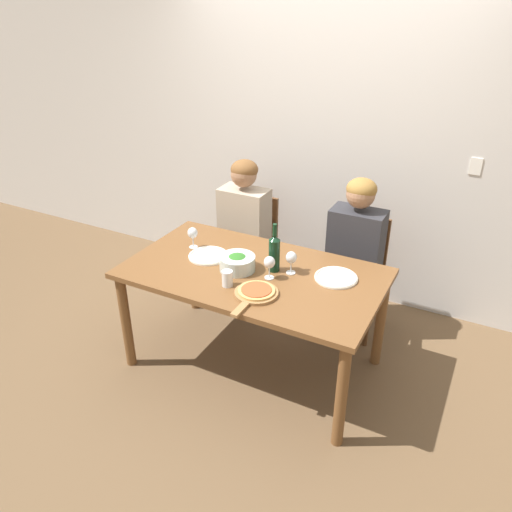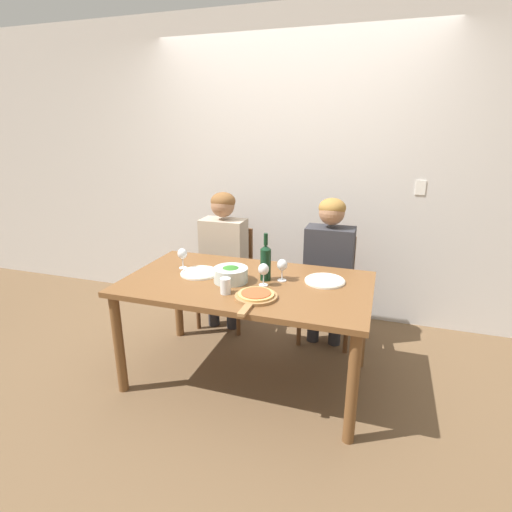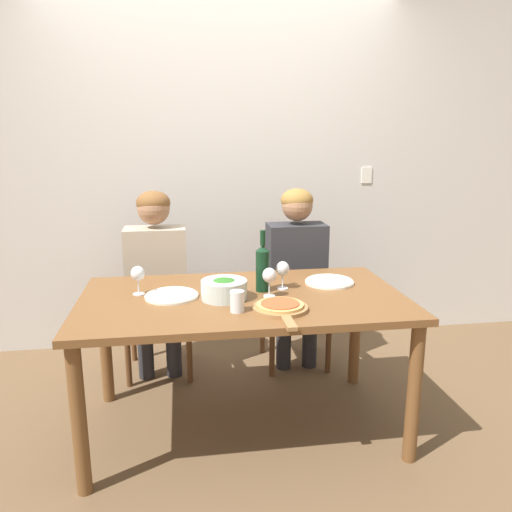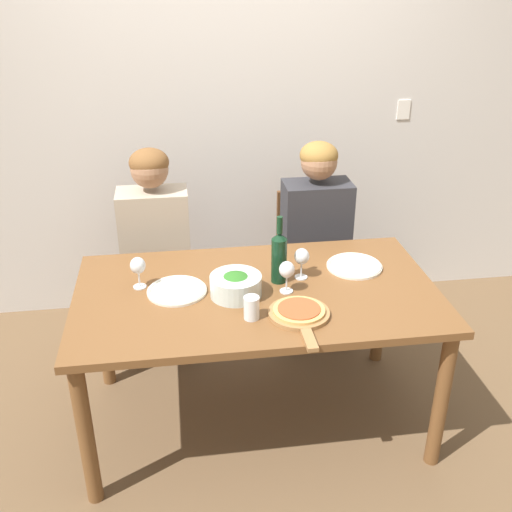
% 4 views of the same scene
% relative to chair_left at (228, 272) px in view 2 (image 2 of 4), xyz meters
% --- Properties ---
extents(ground_plane, '(40.00, 40.00, 0.00)m').
position_rel_chair_left_xyz_m(ground_plane, '(0.46, -0.82, -0.47)').
color(ground_plane, brown).
extents(back_wall, '(10.00, 0.06, 2.70)m').
position_rel_chair_left_xyz_m(back_wall, '(0.46, 0.44, 0.88)').
color(back_wall, silver).
rests_on(back_wall, ground).
extents(dining_table, '(1.64, 0.93, 0.74)m').
position_rel_chair_left_xyz_m(dining_table, '(0.46, -0.82, 0.19)').
color(dining_table, brown).
rests_on(dining_table, ground).
extents(chair_left, '(0.42, 0.42, 0.86)m').
position_rel_chair_left_xyz_m(chair_left, '(0.00, 0.00, 0.00)').
color(chair_left, brown).
rests_on(chair_left, ground).
extents(chair_right, '(0.42, 0.42, 0.86)m').
position_rel_chair_left_xyz_m(chair_right, '(0.91, 0.00, 0.00)').
color(chair_right, brown).
rests_on(chair_right, ground).
extents(person_woman, '(0.47, 0.51, 1.21)m').
position_rel_chair_left_xyz_m(person_woman, '(0.00, -0.11, 0.26)').
color(person_woman, '#28282D').
rests_on(person_woman, ground).
extents(person_man, '(0.47, 0.51, 1.21)m').
position_rel_chair_left_xyz_m(person_man, '(0.91, -0.11, 0.26)').
color(person_man, '#28282D').
rests_on(person_man, ground).
extents(wine_bottle, '(0.07, 0.07, 0.32)m').
position_rel_chair_left_xyz_m(wine_bottle, '(0.58, -0.75, 0.41)').
color(wine_bottle, black).
rests_on(wine_bottle, dining_table).
extents(broccoli_bowl, '(0.23, 0.23, 0.11)m').
position_rel_chair_left_xyz_m(broccoli_bowl, '(0.37, -0.85, 0.33)').
color(broccoli_bowl, silver).
rests_on(broccoli_bowl, dining_table).
extents(dinner_plate_left, '(0.27, 0.27, 0.02)m').
position_rel_chair_left_xyz_m(dinner_plate_left, '(0.11, -0.79, 0.29)').
color(dinner_plate_left, silver).
rests_on(dinner_plate_left, dining_table).
extents(dinner_plate_right, '(0.27, 0.27, 0.02)m').
position_rel_chair_left_xyz_m(dinner_plate_right, '(0.97, -0.67, 0.29)').
color(dinner_plate_right, silver).
rests_on(dinner_plate_right, dining_table).
extents(pizza_on_board, '(0.26, 0.40, 0.04)m').
position_rel_chair_left_xyz_m(pizza_on_board, '(0.61, -1.06, 0.29)').
color(pizza_on_board, '#9E7042').
rests_on(pizza_on_board, dining_table).
extents(wine_glass_left, '(0.07, 0.07, 0.15)m').
position_rel_chair_left_xyz_m(wine_glass_left, '(-0.06, -0.72, 0.38)').
color(wine_glass_left, silver).
rests_on(wine_glass_left, dining_table).
extents(wine_glass_right, '(0.07, 0.07, 0.15)m').
position_rel_chair_left_xyz_m(wine_glass_right, '(0.69, -0.73, 0.38)').
color(wine_glass_right, silver).
rests_on(wine_glass_right, dining_table).
extents(wine_glass_centre, '(0.07, 0.07, 0.15)m').
position_rel_chair_left_xyz_m(wine_glass_centre, '(0.59, -0.85, 0.38)').
color(wine_glass_centre, silver).
rests_on(wine_glass_centre, dining_table).
extents(water_tumbler, '(0.07, 0.07, 0.10)m').
position_rel_chair_left_xyz_m(water_tumbler, '(0.41, -1.05, 0.33)').
color(water_tumbler, silver).
rests_on(water_tumbler, dining_table).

